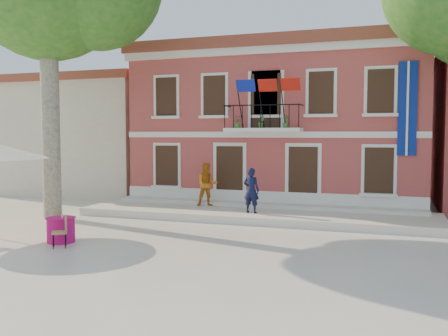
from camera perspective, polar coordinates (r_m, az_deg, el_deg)
ground at (r=16.54m, az=-7.25°, el=-7.75°), size 90.00×90.00×0.00m
main_building at (r=25.06m, az=7.04°, el=4.93°), size 13.50×9.59×7.50m
neighbor_west at (r=30.49m, az=-14.26°, el=3.61°), size 9.40×9.40×6.40m
terrace at (r=19.88m, az=3.61°, el=-5.30°), size 14.00×3.40×0.30m
pedestrian_navy at (r=19.14m, az=3.13°, el=-2.57°), size 0.68×0.48×1.74m
pedestrian_orange at (r=20.96m, az=-1.95°, el=-1.89°), size 1.10×1.02×1.82m
cafe_table_1 at (r=16.26m, az=-18.15°, el=-6.62°), size 1.42×1.83×0.95m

